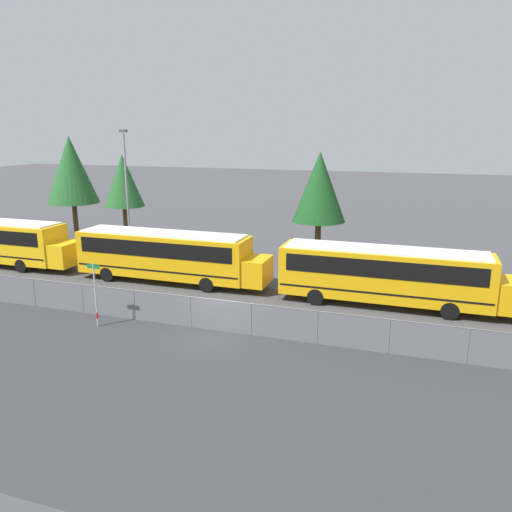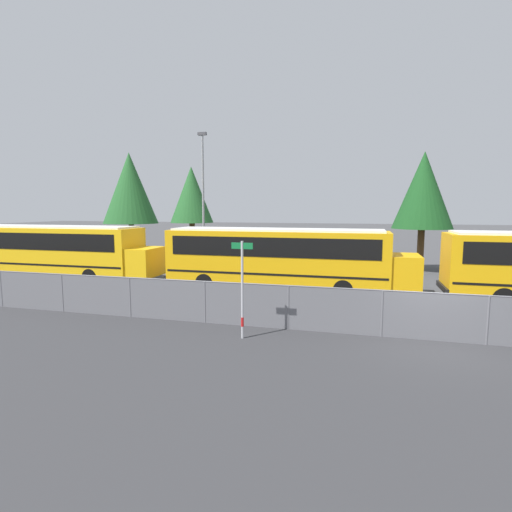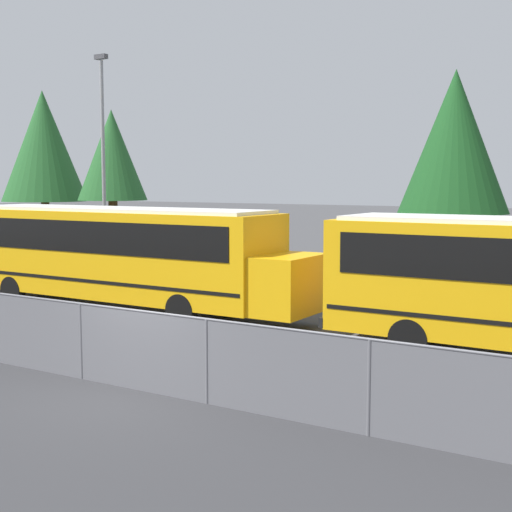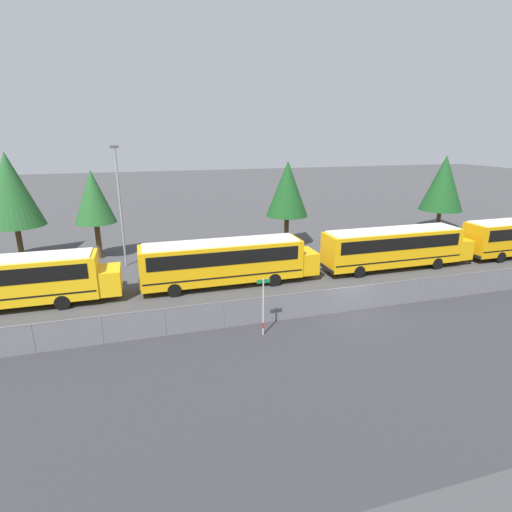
{
  "view_description": "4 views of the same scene",
  "coord_description": "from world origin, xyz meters",
  "px_view_note": "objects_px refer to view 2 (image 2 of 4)",
  "views": [
    {
      "loc": [
        8.66,
        -20.47,
        9.23
      ],
      "look_at": [
        -0.33,
        6.27,
        2.17
      ],
      "focal_mm": 35.0,
      "sensor_mm": 36.0,
      "label": 1
    },
    {
      "loc": [
        -2.26,
        -13.33,
        4.19
      ],
      "look_at": [
        -7.29,
        5.54,
        1.85
      ],
      "focal_mm": 28.0,
      "sensor_mm": 36.0,
      "label": 2
    },
    {
      "loc": [
        8.8,
        -10.15,
        3.98
      ],
      "look_at": [
        -1.49,
        6.63,
        1.91
      ],
      "focal_mm": 50.0,
      "sensor_mm": 36.0,
      "label": 3
    },
    {
      "loc": [
        -11.63,
        -19.42,
        10.16
      ],
      "look_at": [
        -4.23,
        5.69,
        2.15
      ],
      "focal_mm": 28.0,
      "sensor_mm": 36.0,
      "label": 4
    }
  ],
  "objects_px": {
    "school_bus_0": "(55,248)",
    "school_bus_1": "(281,255)",
    "tree_0": "(130,188)",
    "light_pole": "(203,196)",
    "street_sign": "(242,288)",
    "tree_2": "(423,191)",
    "tree_1": "(192,195)"
  },
  "relations": [
    {
      "from": "light_pole",
      "to": "tree_0",
      "type": "height_order",
      "value": "light_pole"
    },
    {
      "from": "tree_0",
      "to": "tree_1",
      "type": "xyz_separation_m",
      "value": [
        6.32,
        -1.45,
        -0.67
      ]
    },
    {
      "from": "street_sign",
      "to": "tree_0",
      "type": "height_order",
      "value": "tree_0"
    },
    {
      "from": "tree_1",
      "to": "school_bus_1",
      "type": "bearing_deg",
      "value": -46.19
    },
    {
      "from": "tree_2",
      "to": "tree_0",
      "type": "bearing_deg",
      "value": 174.75
    },
    {
      "from": "tree_0",
      "to": "tree_1",
      "type": "distance_m",
      "value": 6.52
    },
    {
      "from": "school_bus_1",
      "to": "light_pole",
      "type": "height_order",
      "value": "light_pole"
    },
    {
      "from": "school_bus_1",
      "to": "street_sign",
      "type": "bearing_deg",
      "value": -87.86
    },
    {
      "from": "tree_0",
      "to": "tree_2",
      "type": "height_order",
      "value": "tree_0"
    },
    {
      "from": "tree_0",
      "to": "tree_2",
      "type": "distance_m",
      "value": 23.15
    },
    {
      "from": "light_pole",
      "to": "tree_1",
      "type": "xyz_separation_m",
      "value": [
        -2.15,
        2.86,
        0.13
      ]
    },
    {
      "from": "school_bus_1",
      "to": "street_sign",
      "type": "distance_m",
      "value": 7.67
    },
    {
      "from": "street_sign",
      "to": "tree_2",
      "type": "bearing_deg",
      "value": 65.58
    },
    {
      "from": "light_pole",
      "to": "street_sign",
      "type": "bearing_deg",
      "value": -63.28
    },
    {
      "from": "school_bus_1",
      "to": "tree_2",
      "type": "relative_size",
      "value": 1.59
    },
    {
      "from": "light_pole",
      "to": "tree_0",
      "type": "distance_m",
      "value": 9.54
    },
    {
      "from": "school_bus_0",
      "to": "tree_0",
      "type": "relative_size",
      "value": 1.41
    },
    {
      "from": "tree_2",
      "to": "street_sign",
      "type": "bearing_deg",
      "value": -114.42
    },
    {
      "from": "tree_1",
      "to": "tree_2",
      "type": "relative_size",
      "value": 0.94
    },
    {
      "from": "light_pole",
      "to": "tree_2",
      "type": "xyz_separation_m",
      "value": [
        14.58,
        2.2,
        0.26
      ]
    },
    {
      "from": "light_pole",
      "to": "tree_2",
      "type": "bearing_deg",
      "value": 8.56
    },
    {
      "from": "street_sign",
      "to": "school_bus_0",
      "type": "bearing_deg",
      "value": 151.28
    },
    {
      "from": "tree_0",
      "to": "tree_2",
      "type": "bearing_deg",
      "value": -5.25
    },
    {
      "from": "school_bus_1",
      "to": "tree_1",
      "type": "distance_m",
      "value": 13.43
    },
    {
      "from": "school_bus_0",
      "to": "street_sign",
      "type": "relative_size",
      "value": 3.95
    },
    {
      "from": "school_bus_0",
      "to": "school_bus_1",
      "type": "height_order",
      "value": "same"
    },
    {
      "from": "school_bus_0",
      "to": "street_sign",
      "type": "xyz_separation_m",
      "value": [
        13.82,
        -7.57,
        -0.2
      ]
    },
    {
      "from": "school_bus_1",
      "to": "tree_1",
      "type": "relative_size",
      "value": 1.69
    },
    {
      "from": "street_sign",
      "to": "tree_1",
      "type": "xyz_separation_m",
      "value": [
        -9.29,
        17.05,
        3.53
      ]
    },
    {
      "from": "street_sign",
      "to": "tree_0",
      "type": "relative_size",
      "value": 0.36
    },
    {
      "from": "school_bus_0",
      "to": "tree_1",
      "type": "relative_size",
      "value": 1.69
    },
    {
      "from": "school_bus_0",
      "to": "school_bus_1",
      "type": "relative_size",
      "value": 1.0
    }
  ]
}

